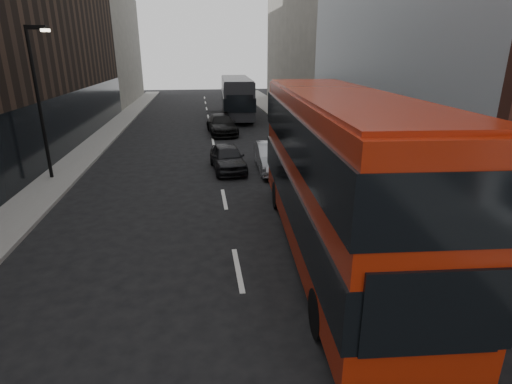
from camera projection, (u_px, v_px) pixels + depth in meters
name	position (u px, v px, depth m)	size (l,w,h in m)	color
sidewalk_right	(319.00, 140.00, 28.50)	(3.00, 80.00, 0.15)	slate
sidewalk_left	(93.00, 147.00, 26.43)	(2.00, 80.00, 0.15)	slate
building_victorian	(308.00, 18.00, 43.63)	(6.50, 24.00, 21.00)	#605C54
building_left_mid	(45.00, 38.00, 28.36)	(5.00, 24.00, 14.00)	black
building_left_far	(109.00, 49.00, 49.09)	(5.00, 20.00, 13.00)	#605C54
street_lamp	(39.00, 94.00, 18.51)	(1.06, 0.22, 7.00)	black
red_bus	(336.00, 168.00, 11.79)	(3.75, 12.42, 4.95)	maroon
grey_bus	(236.00, 97.00, 38.52)	(3.25, 11.74, 3.75)	black
car_a	(228.00, 158.00, 21.32)	(1.64, 4.08, 1.39)	black
car_b	(272.00, 157.00, 21.29)	(1.55, 4.44, 1.46)	#92959A
car_c	(222.00, 124.00, 30.99)	(2.06, 5.06, 1.47)	black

